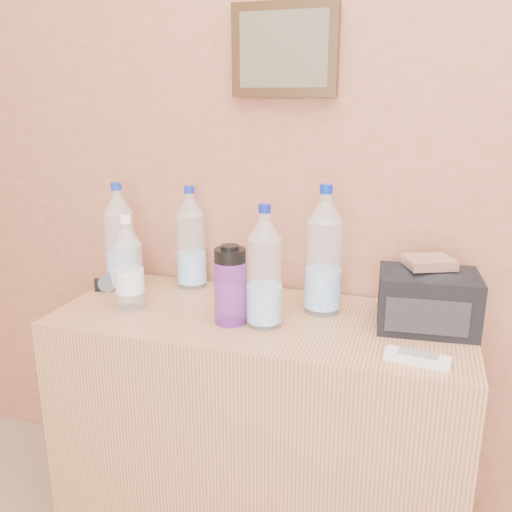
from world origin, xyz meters
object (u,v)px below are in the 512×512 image
Objects in this scene: foil_packet at (429,262)px; ac_remote at (417,358)px; pet_large_b at (191,243)px; pet_small at (129,269)px; sunglasses at (119,283)px; pet_large_a at (120,242)px; pet_large_c at (324,257)px; pet_large_d at (264,273)px; dresser at (260,427)px; toiletry_bag at (428,297)px; nalgene_bottle at (230,285)px.

ac_remote is at bearing -92.85° from foil_packet.
pet_small is (-0.09, -0.23, -0.02)m from pet_large_b.
foil_packet is at bearing -33.22° from sunglasses.
pet_large_c is (0.63, -0.01, 0.01)m from pet_large_a.
dresser is at bearing 116.67° from pet_large_d.
pet_large_a reaches higher than pet_large_d.
pet_large_a is 1.35× the size of toiletry_bag.
dresser is 3.52× the size of pet_large_b.
pet_large_c is 1.68× the size of nalgene_bottle.
pet_large_d reaches higher than toiletry_bag.
pet_large_d reaches higher than dresser.
pet_large_b is (0.20, 0.08, -0.01)m from pet_large_a.
pet_large_b is 0.24m from pet_small.
pet_large_a reaches higher than pet_small.
pet_large_c is 0.27m from nalgene_bottle.
pet_large_a is 0.13m from sunglasses.
pet_large_c is 0.27m from foil_packet.
pet_large_b is at bearing -5.99° from sunglasses.
pet_large_c is at bearing 47.79° from pet_large_d.
toiletry_bag is at bearing -9.54° from pet_large_b.
pet_large_b reaches higher than ac_remote.
sunglasses is 1.32× the size of foil_packet.
dresser is 9.89× the size of foil_packet.
toiletry_bag is at bearing 7.04° from dresser.
pet_small is 0.80m from foil_packet.
pet_small is (0.11, -0.15, -0.03)m from pet_large_a.
foil_packet is at bearing 5.78° from dresser.
toiletry_bag is (0.80, 0.11, -0.03)m from pet_small.
pet_small is 1.26× the size of nalgene_bottle.
nalgene_bottle is 0.51m from toiletry_bag.
dresser is 4.57× the size of toiletry_bag.
pet_large_c is 3.13× the size of foil_packet.
pet_small is at bearing -165.33° from pet_large_c.
ac_remote is at bearing -98.93° from toiletry_bag.
sunglasses is (-0.12, 0.13, -0.10)m from pet_small.
pet_large_d is (0.51, -0.15, -0.00)m from pet_large_a.
pet_large_d is at bearing -0.57° from pet_small.
toiletry_bag is at bearing 15.47° from pet_large_d.
pet_large_c is 1.33× the size of pet_small.
ac_remote is 1.27× the size of foil_packet.
pet_large_b is at bearing 68.76° from pet_small.
pet_large_b reaches higher than toiletry_bag.
toiletry_bag is (0.43, 0.05, 0.43)m from dresser.
nalgene_bottle is 1.41× the size of sunglasses.
toiletry_bag is (0.02, 0.21, 0.07)m from ac_remote.
pet_large_d reaches higher than sunglasses.
pet_large_b is 0.38m from pet_large_d.
nalgene_bottle is 0.51m from foil_packet.
ac_remote is at bearing -42.39° from pet_large_c.
pet_large_a reaches higher than foil_packet.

